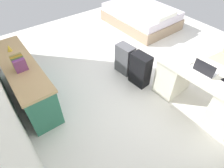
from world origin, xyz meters
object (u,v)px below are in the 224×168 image
Objects in this scene: bed at (141,16)px; desk at (200,89)px; laptop at (205,70)px; credenza at (26,81)px; figurine_small at (9,48)px; suitcase_spare_grey at (125,59)px; suitcase_black at (140,70)px; computer_mouse at (191,62)px.

desk is at bearing 154.51° from bed.
credenza is at bearing 49.29° from laptop.
figurine_small is at bearing 43.14° from laptop.
suitcase_spare_grey is (-0.45, -1.79, -0.07)m from credenza.
credenza is at bearing 70.46° from suitcase_spare_grey.
suitcase_black is 0.88m from computer_mouse.
credenza reaches higher than suitcase_spare_grey.
desk reaches higher than suitcase_black.
bed is at bearing -25.49° from desk.
suitcase_black is 0.44m from suitcase_spare_grey.
laptop is (0.03, 0.04, 0.39)m from desk.
desk is at bearing -122.92° from laptop.
credenza reaches higher than suitcase_black.
bed is 2.16m from suitcase_spare_grey.
desk is 4.58× the size of laptop.
figurine_small is (-0.45, 3.48, 0.54)m from bed.
suitcase_black is at bearing 136.34° from bed.
credenza is 18.00× the size of computer_mouse.
figurine_small is (2.28, 2.13, 0.01)m from laptop.
suitcase_black is at bearing 25.21° from computer_mouse.
computer_mouse is at bearing 151.72° from bed.
figurine_small is (0.44, 0.00, 0.42)m from credenza.
laptop is (-0.95, -0.34, 0.45)m from suitcase_black.
desk is 0.76× the size of bed.
laptop is at bearing -165.39° from suitcase_black.
desk is 14.75× the size of computer_mouse.
bed is 3.55m from figurine_small.
suitcase_spare_grey is at bearing 128.26° from bed.
laptop is 2.93× the size of figurine_small.
laptop reaches higher than suitcase_spare_grey.
suitcase_spare_grey is at bearing 15.29° from desk.
computer_mouse is (-1.57, -2.16, 0.37)m from credenza.
laptop is at bearing 57.08° from desk.
computer_mouse is 0.91× the size of figurine_small.
credenza is at bearing -179.80° from figurine_small.
suitcase_black reaches higher than suitcase_spare_grey.
desk is 13.41× the size of figurine_small.
figurine_small is (1.33, 1.79, 0.47)m from suitcase_black.
credenza is 2.70m from computer_mouse.
credenza is 3.60m from bed.
laptop is 0.27m from computer_mouse.
suitcase_spare_grey is at bearing -5.16° from suitcase_black.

